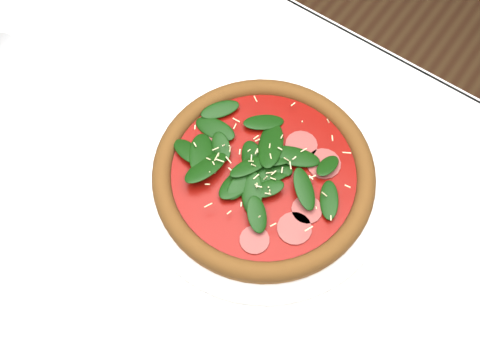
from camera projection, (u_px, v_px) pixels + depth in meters
The scene contains 4 objects.
ground at pixel (230, 314), 1.46m from camera, with size 6.00×6.00×0.00m, color brown.
dining_table at pixel (223, 233), 0.88m from camera, with size 1.21×0.81×0.75m.
plate at pixel (263, 178), 0.80m from camera, with size 0.38×0.38×0.02m.
pizza at pixel (264, 172), 0.78m from camera, with size 0.35×0.35×0.04m.
Camera 1 is at (0.20, -0.23, 1.48)m, focal length 40.00 mm.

